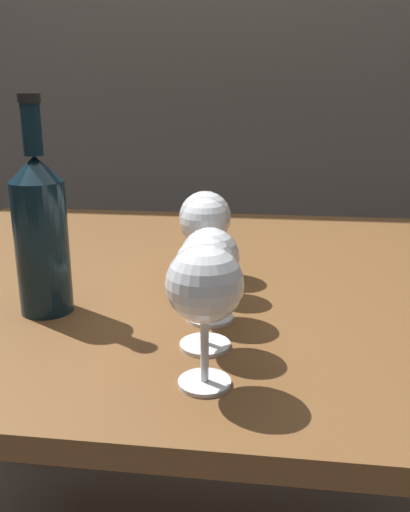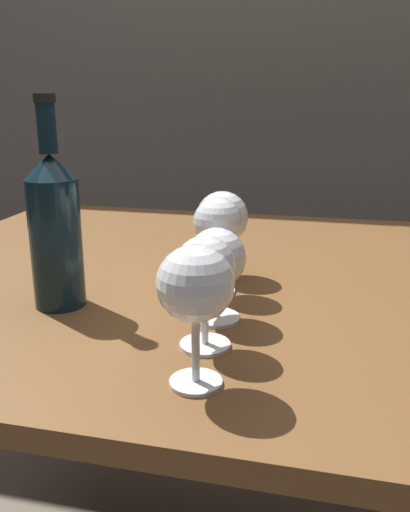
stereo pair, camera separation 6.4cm
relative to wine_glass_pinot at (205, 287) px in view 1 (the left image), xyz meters
name	(u,v)px [view 1 (the left image)]	position (x,y,z in m)	size (l,w,h in m)	color
back_wall	(244,17)	(-0.06, 1.46, 0.43)	(5.00, 0.08, 2.60)	#59544F
dining_table	(200,322)	(-0.06, 0.37, -0.21)	(1.20, 0.97, 0.76)	brown
wine_glass_pinot	(205,287)	(0.00, 0.00, 0.00)	(0.08, 0.08, 0.16)	white
wine_glass_amber	(205,270)	(-0.01, 0.09, -0.01)	(0.07, 0.07, 0.14)	white
wine_glass_merlot	(210,260)	(-0.02, 0.18, -0.03)	(0.08, 0.08, 0.13)	white
wine_glass_port	(205,225)	(-0.04, 0.28, 0.00)	(0.08, 0.08, 0.15)	white
wine_glass_chardonnay	(205,219)	(-0.05, 0.36, -0.01)	(0.09, 0.09, 0.15)	white
wine_bottle	(41,232)	(-0.25, 0.18, 0.01)	(0.07, 0.07, 0.30)	#0F232D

